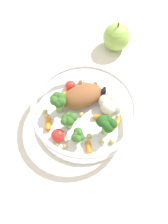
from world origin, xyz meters
name	(u,v)px	position (x,y,z in m)	size (l,w,h in m)	color
ground_plane	(81,117)	(0.00, 0.00, 0.00)	(2.40, 2.40, 0.00)	silver
food_container	(85,110)	(-0.01, -0.01, 0.03)	(0.23, 0.23, 0.07)	white
loose_apple	(115,37)	(0.00, -0.23, 0.03)	(0.07, 0.07, 0.08)	#8CB74C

